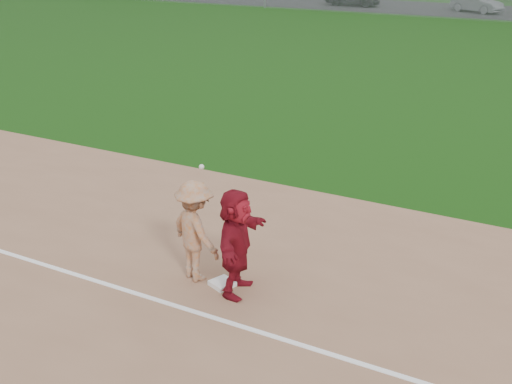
% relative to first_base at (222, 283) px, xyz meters
% --- Properties ---
extents(ground, '(160.00, 160.00, 0.00)m').
position_rel_first_base_xyz_m(ground, '(-0.06, -0.14, -0.06)').
color(ground, '#133D0B').
rests_on(ground, ground).
extents(foul_line, '(60.00, 0.10, 0.01)m').
position_rel_first_base_xyz_m(foul_line, '(-0.06, -0.94, -0.04)').
color(foul_line, white).
rests_on(foul_line, infield_dirt).
extents(first_base, '(0.48, 0.48, 0.08)m').
position_rel_first_base_xyz_m(first_base, '(0.00, 0.00, 0.00)').
color(first_base, white).
rests_on(first_base, infield_dirt).
extents(base_runner, '(0.88, 1.83, 1.90)m').
position_rel_first_base_xyz_m(base_runner, '(0.32, -0.05, 0.91)').
color(base_runner, maroon).
rests_on(base_runner, infield_dirt).
extents(car_mid, '(4.29, 3.00, 1.34)m').
position_rel_first_base_xyz_m(car_mid, '(-4.18, 44.65, 0.62)').
color(car_mid, '#5A5C62').
rests_on(car_mid, parking_asphalt).
extents(first_base_play, '(1.36, 1.09, 2.26)m').
position_rel_first_base_xyz_m(first_base_play, '(-0.55, 0.03, 0.88)').
color(first_base_play, gray).
rests_on(first_base_play, infield_dirt).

